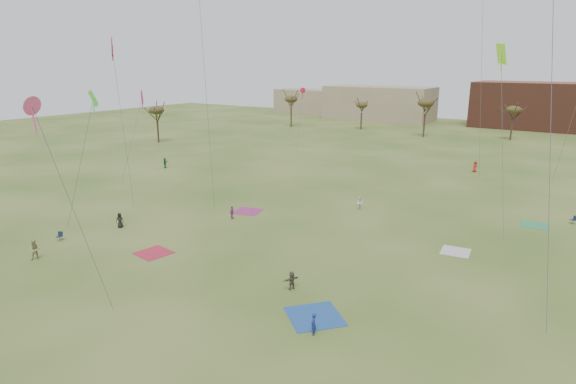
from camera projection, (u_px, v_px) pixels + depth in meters
The scene contains 21 objects.
ground at pixel (199, 298), 35.50m from camera, with size 260.00×260.00×0.00m, color #304E18.
flyer_near_right at pixel (313, 324), 30.59m from camera, with size 0.55×0.36×1.51m, color navy.
spectator_fore_b at pixel (35, 250), 42.34m from camera, with size 0.88×0.69×1.82m, color #9A9362.
spectator_fore_c at pixel (292, 280), 36.78m from camera, with size 1.36×0.43×1.47m, color brown.
flyer_mid_a at pixel (120, 220), 50.59m from camera, with size 0.79×0.51×1.62m, color black.
spectator_mid_d at pixel (232, 212), 53.47m from camera, with size 0.86×0.36×1.48m, color #A34491.
spectator_mid_e at pixel (360, 203), 56.79m from camera, with size 0.76×0.59×1.57m, color white.
flyer_far_a at pixel (165, 163), 79.50m from camera, with size 1.56×0.50×1.69m, color #2B8339.
flyer_far_b at pixel (475, 167), 76.36m from camera, with size 0.87×0.57×1.78m, color red.
blanket_red at pixel (154, 253), 43.96m from camera, with size 2.84×2.84×0.03m, color #B3233B.
blanket_blue at pixel (315, 317), 32.97m from camera, with size 3.56×3.56×0.03m, color #224D96.
blanket_cream at pixel (456, 252), 44.30m from camera, with size 2.53×2.53×0.03m, color beige.
blanket_plum at pixel (248, 211), 56.29m from camera, with size 3.01×3.01×0.03m, color #952E6D.
blanket_olive at pixel (534, 225), 51.52m from camera, with size 2.72×2.72×0.03m, color #338D57.
camp_chair_left at pixel (60, 238), 47.00m from camera, with size 0.69×0.71×0.87m.
camp_chair_right at pixel (573, 221), 51.92m from camera, with size 0.74×0.74×0.87m.
kites_aloft at pixel (371, 0), 53.22m from camera, with size 71.98×60.47×27.89m.
tree_line at pixel (455, 112), 98.83m from camera, with size 117.44×49.32×8.91m.
building_tan at pixel (379, 103), 145.38m from camera, with size 32.00×14.00×10.00m, color #937F60.
building_brick at pixel (526, 105), 127.82m from camera, with size 26.00×16.00×12.00m, color brown.
building_tan_west at pixel (307, 101), 167.26m from camera, with size 20.00×12.00×8.00m, color #937F60.
Camera 1 is at (23.30, -23.18, 16.94)m, focal length 29.80 mm.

